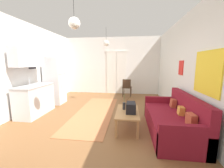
% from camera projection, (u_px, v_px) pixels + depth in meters
% --- Properties ---
extents(ground_plane, '(5.33, 7.91, 0.10)m').
position_uv_depth(ground_plane, '(95.00, 124.00, 3.68)').
color(ground_plane, brown).
extents(wall_back, '(4.93, 0.13, 2.86)m').
position_uv_depth(wall_back, '(112.00, 66.00, 7.08)').
color(wall_back, white).
rests_on(wall_back, ground_plane).
extents(wall_right, '(0.12, 7.51, 2.86)m').
position_uv_depth(wall_right, '(196.00, 69.00, 3.15)').
color(wall_right, silver).
rests_on(wall_right, ground_plane).
extents(wall_left, '(0.12, 7.51, 2.86)m').
position_uv_depth(wall_left, '(8.00, 68.00, 3.75)').
color(wall_left, white).
rests_on(wall_left, ground_plane).
extents(area_rug, '(1.14, 3.32, 0.01)m').
position_uv_depth(area_rug, '(95.00, 112.00, 4.45)').
color(area_rug, '#B26B42').
rests_on(area_rug, ground_plane).
extents(couch, '(0.90, 1.96, 0.87)m').
position_uv_depth(couch, '(174.00, 121.00, 3.13)').
color(couch, maroon).
rests_on(couch, ground_plane).
extents(coffee_table, '(0.53, 1.04, 0.43)m').
position_uv_depth(coffee_table, '(127.00, 113.00, 3.32)').
color(coffee_table, '#B27F4C').
rests_on(coffee_table, ground_plane).
extents(bamboo_vase, '(0.08, 0.08, 0.39)m').
position_uv_depth(bamboo_vase, '(124.00, 106.00, 3.41)').
color(bamboo_vase, '#2D2D33').
rests_on(bamboo_vase, coffee_table).
extents(handbag, '(0.22, 0.34, 0.36)m').
position_uv_depth(handbag, '(131.00, 107.00, 3.20)').
color(handbag, black).
rests_on(handbag, coffee_table).
extents(refrigerator, '(0.66, 0.60, 1.79)m').
position_uv_depth(refrigerator, '(55.00, 81.00, 5.31)').
color(refrigerator, white).
rests_on(refrigerator, ground_plane).
extents(kitchen_counter, '(0.59, 1.23, 2.01)m').
position_uv_depth(kitchen_counter, '(34.00, 90.00, 4.17)').
color(kitchen_counter, silver).
rests_on(kitchen_counter, ground_plane).
extents(accent_chair, '(0.47, 0.45, 0.83)m').
position_uv_depth(accent_chair, '(127.00, 87.00, 6.44)').
color(accent_chair, '#382619').
rests_on(accent_chair, ground_plane).
extents(pendant_lamp_near, '(0.23, 0.23, 0.61)m').
position_uv_depth(pendant_lamp_near, '(74.00, 23.00, 2.77)').
color(pendant_lamp_near, black).
extents(pendant_lamp_far, '(0.22, 0.22, 0.66)m').
position_uv_depth(pendant_lamp_far, '(106.00, 43.00, 5.06)').
color(pendant_lamp_far, black).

